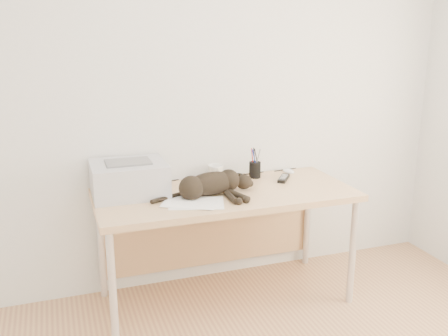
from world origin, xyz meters
name	(u,v)px	position (x,y,z in m)	size (l,w,h in m)	color
wall_back	(207,95)	(0.00, 1.75, 1.30)	(3.50, 3.50, 0.00)	white
desk	(221,207)	(0.00, 1.48, 0.61)	(1.60, 0.70, 0.74)	#E4B286
printer	(129,178)	(-0.57, 1.54, 0.84)	(0.45, 0.38, 0.21)	#BCBCC1
papers	(194,203)	(-0.25, 1.25, 0.74)	(0.40, 0.35, 0.01)	white
cat	(209,185)	(-0.12, 1.35, 0.81)	(0.67, 0.32, 0.15)	black
mug	(216,172)	(0.03, 1.67, 0.79)	(0.11, 0.11, 0.10)	white
pen_cup	(255,169)	(0.29, 1.62, 0.80)	(0.08, 0.08, 0.20)	black
remote_grey	(196,186)	(-0.14, 1.54, 0.75)	(0.05, 0.17, 0.02)	slate
remote_black	(284,178)	(0.46, 1.51, 0.75)	(0.05, 0.18, 0.02)	black
mouse	(289,169)	(0.57, 1.67, 0.76)	(0.07, 0.11, 0.04)	white
cable_tangle	(210,177)	(0.00, 1.70, 0.75)	(1.36, 0.07, 0.01)	black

